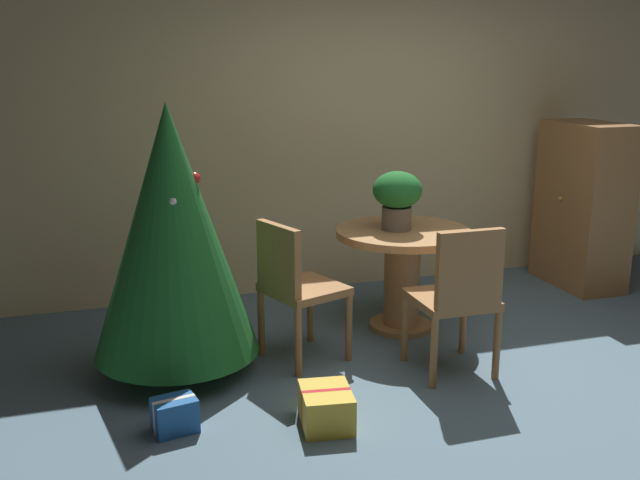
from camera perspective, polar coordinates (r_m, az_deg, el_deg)
The scene contains 10 objects.
ground_plane at distance 4.40m, azimuth 13.52°, elevation -11.47°, with size 6.60×6.60×0.00m, color slate.
back_wall_panel at distance 5.98m, azimuth 3.38°, elevation 8.73°, with size 6.00×0.10×2.60m, color beige.
round_dining_table at distance 5.06m, azimuth 6.52°, elevation -1.70°, with size 0.93×0.93×0.72m.
flower_vase at distance 4.95m, azimuth 6.12°, elevation 3.55°, with size 0.34×0.34×0.40m.
wooden_chair_near at distance 4.36m, azimuth 10.84°, elevation -4.14°, with size 0.46×0.46×0.93m.
wooden_chair_left at distance 4.49m, azimuth -2.02°, elevation -3.42°, with size 0.57×0.57×0.90m.
holiday_tree at distance 4.31m, azimuth -11.59°, elevation 0.67°, with size 0.99×0.99×1.64m.
gift_box_gold at distance 3.88m, azimuth 0.49°, elevation -13.09°, with size 0.30×0.35×0.20m.
gift_box_blue at distance 3.90m, azimuth -11.39°, elevation -13.39°, with size 0.25×0.20×0.18m.
wooden_cabinet at distance 6.36m, azimuth 20.03°, elevation 2.58°, with size 0.46×0.77×1.36m.
Camera 1 is at (-2.11, -3.36, 1.89)m, focal length 40.55 mm.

